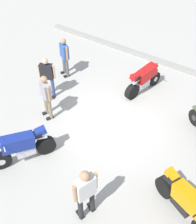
{
  "coord_description": "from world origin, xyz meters",
  "views": [
    {
      "loc": [
        3.64,
        -5.84,
        6.53
      ],
      "look_at": [
        -0.22,
        -0.58,
        0.75
      ],
      "focal_mm": 42.88,
      "sensor_mm": 36.0,
      "label": 1
    }
  ],
  "objects_px": {
    "motorcycle_orange_sportbike": "(186,202)",
    "person_in_white_shirt": "(86,192)",
    "person_in_black_shirt": "(47,75)",
    "person_in_blue_shirt": "(65,55)",
    "motorcycle_blue_sportbike": "(22,146)",
    "person_in_gray_shirt": "(46,94)",
    "motorcycle_red_sportbike": "(144,79)"
  },
  "relations": [
    {
      "from": "motorcycle_orange_sportbike",
      "to": "person_in_white_shirt",
      "type": "distance_m",
      "value": 2.46
    },
    {
      "from": "person_in_white_shirt",
      "to": "person_in_black_shirt",
      "type": "relative_size",
      "value": 1.04
    },
    {
      "from": "person_in_blue_shirt",
      "to": "motorcycle_orange_sportbike",
      "type": "bearing_deg",
      "value": 89.71
    },
    {
      "from": "motorcycle_blue_sportbike",
      "to": "person_in_gray_shirt",
      "type": "relative_size",
      "value": 1.07
    },
    {
      "from": "person_in_black_shirt",
      "to": "person_in_blue_shirt",
      "type": "relative_size",
      "value": 1.0
    },
    {
      "from": "person_in_white_shirt",
      "to": "person_in_blue_shirt",
      "type": "xyz_separation_m",
      "value": [
        -4.68,
        4.52,
        -0.04
      ]
    },
    {
      "from": "person_in_white_shirt",
      "to": "person_in_blue_shirt",
      "type": "height_order",
      "value": "person_in_white_shirt"
    },
    {
      "from": "person_in_gray_shirt",
      "to": "person_in_white_shirt",
      "type": "bearing_deg",
      "value": 79.12
    },
    {
      "from": "person_in_gray_shirt",
      "to": "person_in_black_shirt",
      "type": "distance_m",
      "value": 1.17
    },
    {
      "from": "motorcycle_red_sportbike",
      "to": "person_in_white_shirt",
      "type": "bearing_deg",
      "value": -154.05
    },
    {
      "from": "motorcycle_blue_sportbike",
      "to": "person_in_blue_shirt",
      "type": "bearing_deg",
      "value": -126.35
    },
    {
      "from": "person_in_black_shirt",
      "to": "motorcycle_blue_sportbike",
      "type": "bearing_deg",
      "value": 2.0
    },
    {
      "from": "motorcycle_red_sportbike",
      "to": "motorcycle_orange_sportbike",
      "type": "height_order",
      "value": "same"
    },
    {
      "from": "motorcycle_orange_sportbike",
      "to": "motorcycle_blue_sportbike",
      "type": "bearing_deg",
      "value": -141.49
    },
    {
      "from": "motorcycle_blue_sportbike",
      "to": "person_in_black_shirt",
      "type": "relative_size",
      "value": 1.08
    },
    {
      "from": "person_in_black_shirt",
      "to": "person_in_blue_shirt",
      "type": "height_order",
      "value": "person_in_blue_shirt"
    },
    {
      "from": "motorcycle_red_sportbike",
      "to": "person_in_white_shirt",
      "type": "relative_size",
      "value": 1.11
    },
    {
      "from": "person_in_black_shirt",
      "to": "person_in_blue_shirt",
      "type": "distance_m",
      "value": 1.6
    },
    {
      "from": "motorcycle_orange_sportbike",
      "to": "person_in_blue_shirt",
      "type": "relative_size",
      "value": 1.1
    },
    {
      "from": "motorcycle_blue_sportbike",
      "to": "motorcycle_red_sportbike",
      "type": "height_order",
      "value": "same"
    },
    {
      "from": "motorcycle_blue_sportbike",
      "to": "motorcycle_orange_sportbike",
      "type": "relative_size",
      "value": 0.98
    },
    {
      "from": "motorcycle_red_sportbike",
      "to": "motorcycle_blue_sportbike",
      "type": "bearing_deg",
      "value": 178.57
    },
    {
      "from": "motorcycle_blue_sportbike",
      "to": "person_in_white_shirt",
      "type": "xyz_separation_m",
      "value": [
        2.6,
        -0.27,
        0.41
      ]
    },
    {
      "from": "motorcycle_red_sportbike",
      "to": "person_in_gray_shirt",
      "type": "relative_size",
      "value": 1.15
    },
    {
      "from": "person_in_black_shirt",
      "to": "motorcycle_orange_sportbike",
      "type": "bearing_deg",
      "value": 47.34
    },
    {
      "from": "motorcycle_orange_sportbike",
      "to": "person_in_black_shirt",
      "type": "height_order",
      "value": "person_in_black_shirt"
    },
    {
      "from": "motorcycle_red_sportbike",
      "to": "motorcycle_orange_sportbike",
      "type": "bearing_deg",
      "value": -128.64
    },
    {
      "from": "motorcycle_blue_sportbike",
      "to": "motorcycle_red_sportbike",
      "type": "distance_m",
      "value": 5.33
    },
    {
      "from": "motorcycle_orange_sportbike",
      "to": "person_in_gray_shirt",
      "type": "relative_size",
      "value": 1.09
    },
    {
      "from": "motorcycle_orange_sportbike",
      "to": "motorcycle_red_sportbike",
      "type": "bearing_deg",
      "value": 154.2
    },
    {
      "from": "person_in_black_shirt",
      "to": "motorcycle_red_sportbike",
      "type": "bearing_deg",
      "value": 103.13
    },
    {
      "from": "person_in_white_shirt",
      "to": "person_in_blue_shirt",
      "type": "relative_size",
      "value": 1.04
    }
  ]
}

